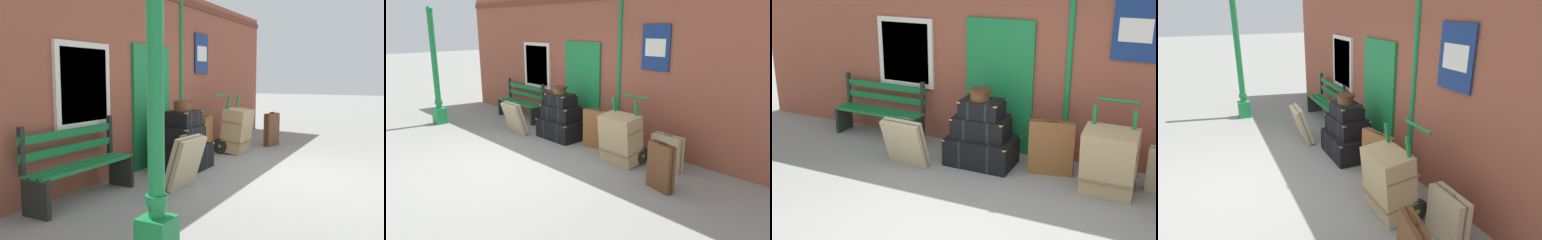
% 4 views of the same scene
% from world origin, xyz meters
% --- Properties ---
extents(ground_plane, '(60.00, 60.00, 0.00)m').
position_xyz_m(ground_plane, '(0.00, 0.00, 0.00)').
color(ground_plane, gray).
extents(brick_facade, '(10.40, 0.35, 3.20)m').
position_xyz_m(brick_facade, '(-0.02, 2.60, 1.60)').
color(brick_facade, brown).
rests_on(brick_facade, ground).
extents(lamp_post, '(0.28, 0.28, 2.91)m').
position_xyz_m(lamp_post, '(-3.57, 0.33, 1.10)').
color(lamp_post, '#197A3D').
rests_on(lamp_post, ground).
extents(platform_bench, '(1.60, 0.43, 1.01)m').
position_xyz_m(platform_bench, '(-2.52, 2.16, 0.44)').
color(platform_bench, '#197A3D').
rests_on(platform_bench, ground).
extents(steamer_trunk_base, '(1.01, 0.65, 0.43)m').
position_xyz_m(steamer_trunk_base, '(-0.47, 1.77, 0.21)').
color(steamer_trunk_base, black).
rests_on(steamer_trunk_base, ground).
extents(steamer_trunk_middle, '(0.84, 0.60, 0.33)m').
position_xyz_m(steamer_trunk_middle, '(-0.48, 1.81, 0.58)').
color(steamer_trunk_middle, black).
rests_on(steamer_trunk_middle, steamer_trunk_base).
extents(steamer_trunk_top, '(0.62, 0.46, 0.27)m').
position_xyz_m(steamer_trunk_top, '(-0.47, 1.79, 0.87)').
color(steamer_trunk_top, black).
rests_on(steamer_trunk_top, steamer_trunk_middle).
extents(round_hatbox, '(0.32, 0.30, 0.17)m').
position_xyz_m(round_hatbox, '(-0.50, 1.79, 1.10)').
color(round_hatbox, brown).
rests_on(round_hatbox, steamer_trunk_top).
extents(porters_trolley, '(0.71, 0.58, 1.20)m').
position_xyz_m(porters_trolley, '(1.42, 1.74, 0.27)').
color(porters_trolley, black).
rests_on(porters_trolley, ground).
extents(large_brown_trunk, '(0.70, 0.54, 0.92)m').
position_xyz_m(large_brown_trunk, '(1.42, 1.57, 0.46)').
color(large_brown_trunk, tan).
rests_on(large_brown_trunk, ground).
extents(suitcase_oxblood, '(0.65, 0.27, 0.83)m').
position_xyz_m(suitcase_oxblood, '(0.57, 1.87, 0.40)').
color(suitcase_oxblood, brown).
rests_on(suitcase_oxblood, ground).
extents(suitcase_cream, '(0.66, 0.40, 0.76)m').
position_xyz_m(suitcase_cream, '(-1.45, 1.22, 0.37)').
color(suitcase_cream, tan).
rests_on(suitcase_cream, ground).
extents(suitcase_charcoal, '(0.58, 0.22, 0.65)m').
position_xyz_m(suitcase_charcoal, '(2.16, 1.95, 0.30)').
color(suitcase_charcoal, tan).
rests_on(suitcase_charcoal, ground).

